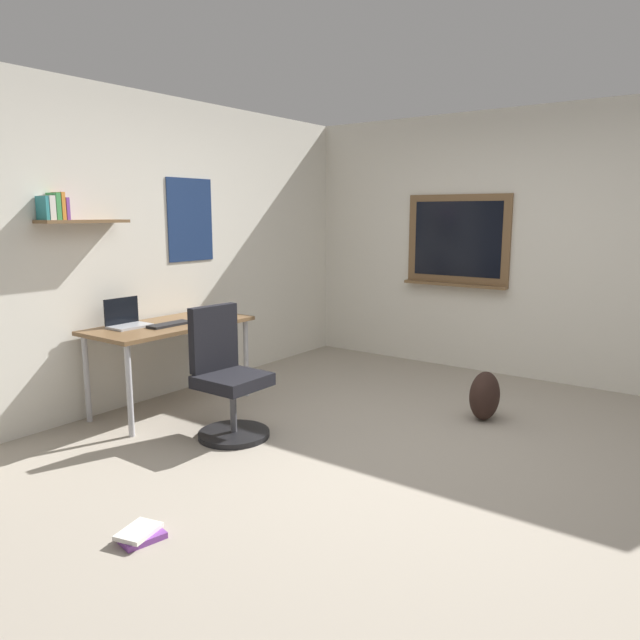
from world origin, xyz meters
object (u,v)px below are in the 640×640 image
object	(u,v)px
keyboard	(170,324)
book_stack_on_floor	(140,534)
laptop	(126,320)
computer_mouse	(196,319)
backpack	(485,396)
coffee_mug	(223,309)
desk	(170,332)
office_chair	(227,381)

from	to	relation	value
keyboard	book_stack_on_floor	xyz separation A→B (m)	(-1.40, -1.41, -0.70)
laptop	computer_mouse	bearing A→B (deg)	-24.56
keyboard	laptop	bearing A→B (deg)	134.96
keyboard	backpack	xyz separation A→B (m)	(1.33, -2.13, -0.54)
laptop	keyboard	distance (m)	0.34
laptop	computer_mouse	distance (m)	0.57
keyboard	computer_mouse	xyz separation A→B (m)	(0.28, 0.00, 0.01)
computer_mouse	coffee_mug	bearing A→B (deg)	7.93
desk	book_stack_on_floor	bearing A→B (deg)	-134.56
desk	keyboard	bearing A→B (deg)	-129.46
office_chair	keyboard	world-z (taller)	office_chair
computer_mouse	desk	bearing A→B (deg)	159.02
keyboard	coffee_mug	xyz separation A→B (m)	(0.64, 0.05, 0.04)
office_chair	laptop	world-z (taller)	same
computer_mouse	coffee_mug	world-z (taller)	coffee_mug
backpack	laptop	bearing A→B (deg)	123.48
laptop	keyboard	bearing A→B (deg)	-45.04
office_chair	backpack	size ratio (longest dim) A/B	2.45
computer_mouse	coffee_mug	xyz separation A→B (m)	(0.36, 0.05, 0.03)
book_stack_on_floor	backpack	bearing A→B (deg)	-14.85
laptop	coffee_mug	world-z (taller)	laptop
coffee_mug	book_stack_on_floor	bearing A→B (deg)	-144.44
desk	book_stack_on_floor	size ratio (longest dim) A/B	5.51
laptop	coffee_mug	xyz separation A→B (m)	(0.87, -0.19, -0.01)
office_chair	coffee_mug	xyz separation A→B (m)	(0.74, 0.78, 0.36)
keyboard	computer_mouse	distance (m)	0.28
laptop	coffee_mug	distance (m)	0.89
coffee_mug	book_stack_on_floor	distance (m)	2.61
book_stack_on_floor	keyboard	bearing A→B (deg)	45.16
desk	laptop	bearing A→B (deg)	153.03
office_chair	desk	bearing A→B (deg)	78.06
desk	laptop	world-z (taller)	laptop
desk	coffee_mug	world-z (taller)	coffee_mug
office_chair	coffee_mug	size ratio (longest dim) A/B	10.33
coffee_mug	backpack	world-z (taller)	coffee_mug
coffee_mug	computer_mouse	bearing A→B (deg)	-172.07
computer_mouse	book_stack_on_floor	size ratio (longest dim) A/B	0.43
backpack	coffee_mug	bearing A→B (deg)	107.56
computer_mouse	coffee_mug	size ratio (longest dim) A/B	1.13
book_stack_on_floor	desk	bearing A→B (deg)	45.44
laptop	book_stack_on_floor	distance (m)	2.15
computer_mouse	backpack	size ratio (longest dim) A/B	0.27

